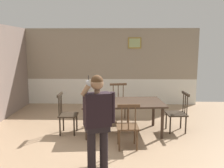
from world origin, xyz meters
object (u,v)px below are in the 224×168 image
Objects in this scene: chair_near_window at (119,104)px; chair_opposite_corner at (128,126)px; person_figure at (98,117)px; dining_table at (123,105)px; chair_by_doorway at (178,113)px; chair_at_table_head at (67,114)px.

chair_opposite_corner is at bearing 84.98° from chair_near_window.
chair_near_window is 2.79m from person_figure.
person_figure is (-0.52, -0.88, 0.45)m from chair_opposite_corner.
chair_by_doorway is at bearing 5.00° from dining_table.
dining_table is 2.05× the size of chair_opposite_corner.
chair_at_table_head reaches higher than chair_by_doorway.
person_figure is (-0.44, -1.80, 0.24)m from dining_table.
dining_table is 1.34m from chair_by_doorway.
chair_at_table_head is 1.01× the size of chair_opposite_corner.
dining_table is at bearing 91.28° from chair_by_doorway.
dining_table is at bearing 90.93° from chair_opposite_corner.
dining_table is 2.06× the size of chair_by_doorway.
chair_by_doorway is 0.59× the size of person_figure.
chair_at_table_head is (-1.32, -0.11, -0.21)m from dining_table.
chair_by_doorway is at bearing 35.87° from chair_opposite_corner.
person_figure reaches higher than dining_table.
dining_table is 0.95m from chair_near_window.
person_figure reaches higher than chair_at_table_head.
person_figure reaches higher than chair_opposite_corner.
chair_near_window is at bearing 130.77° from chair_at_table_head.
dining_table is 2.04× the size of chair_at_table_head.
chair_opposite_corner is (0.08, -0.92, -0.21)m from dining_table.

